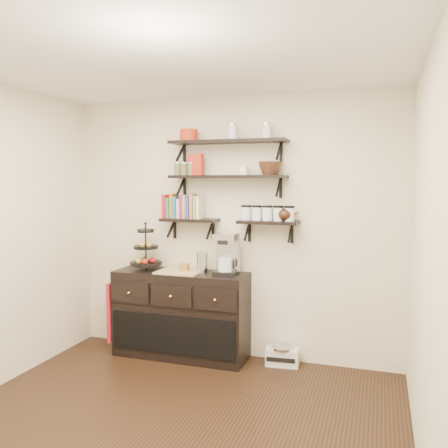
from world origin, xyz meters
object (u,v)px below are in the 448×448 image
at_px(coffee_maker, 227,255).
at_px(fruit_stand, 146,254).
at_px(sideboard, 181,314).
at_px(radio, 282,356).

bearing_deg(coffee_maker, fruit_stand, -179.01).
distance_m(sideboard, coffee_maker, 0.81).
height_order(coffee_maker, radio, coffee_maker).
height_order(fruit_stand, coffee_maker, fruit_stand).
xyz_separation_m(sideboard, radio, (1.06, 0.08, -0.36)).
height_order(fruit_stand, radio, fruit_stand).
xyz_separation_m(fruit_stand, radio, (1.46, 0.08, -0.97)).
height_order(sideboard, coffee_maker, coffee_maker).
height_order(sideboard, fruit_stand, fruit_stand).
relative_size(sideboard, radio, 4.14).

